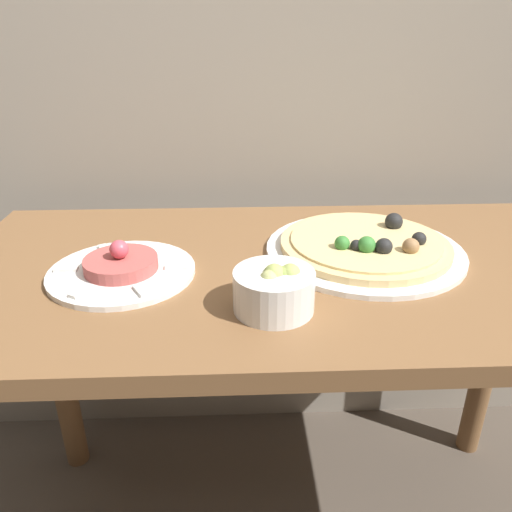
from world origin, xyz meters
name	(u,v)px	position (x,y,z in m)	size (l,w,h in m)	color
dining_table	(291,317)	(0.00, 0.32, 0.63)	(1.27, 0.63, 0.74)	brown
pizza_plate	(366,246)	(0.14, 0.36, 0.76)	(0.38, 0.38, 0.06)	white
tartare_plate	(122,268)	(-0.31, 0.28, 0.75)	(0.26, 0.26, 0.07)	white
small_bowl	(274,289)	(-0.05, 0.16, 0.78)	(0.13, 0.13, 0.08)	white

